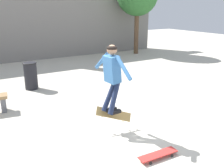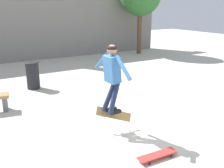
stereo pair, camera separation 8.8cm
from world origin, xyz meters
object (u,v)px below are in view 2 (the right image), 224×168
object	(u,v)px
trash_bin	(33,75)
skateboard_flipping	(114,114)
skateboard_resting	(157,155)
skater	(112,73)

from	to	relation	value
trash_bin	skateboard_flipping	bearing A→B (deg)	-77.80
trash_bin	skateboard_flipping	size ratio (longest dim) A/B	1.11
trash_bin	skateboard_resting	size ratio (longest dim) A/B	1.14
trash_bin	skateboard_resting	bearing A→B (deg)	-79.58
skateboard_resting	skateboard_flipping	bearing A→B (deg)	97.90
skateboard_flipping	skateboard_resting	xyz separation A→B (m)	(0.13, -1.39, -0.31)
skater	skateboard_resting	world-z (taller)	skater
skateboard_flipping	skateboard_resting	size ratio (longest dim) A/B	1.02
skateboard_resting	skater	bearing A→B (deg)	101.87
trash_bin	skater	xyz separation A→B (m)	(0.78, -4.06, 0.89)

